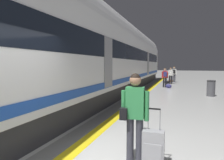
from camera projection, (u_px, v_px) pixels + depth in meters
safety_line_strip at (146, 92)px, 12.79m from camera, size 0.36×80.00×0.01m
tactile_edge_band at (141, 92)px, 12.90m from camera, size 0.64×80.00×0.01m
high_speed_train at (112, 54)px, 12.55m from camera, size 2.94×30.00×4.97m
traveller_foreground at (134, 111)px, 3.56m from camera, size 0.53×0.30×1.65m
rolling_suitcase_foreground at (153, 146)px, 3.44m from camera, size 0.38×0.24×1.03m
passenger_near at (165, 76)px, 15.26m from camera, size 0.48×0.34×1.56m
duffel_bag_near at (169, 86)px, 14.90m from camera, size 0.44×0.26×0.36m
passenger_mid at (171, 74)px, 18.12m from camera, size 0.48×0.25×1.57m
duffel_bag_mid at (167, 82)px, 18.17m from camera, size 0.44×0.26×0.36m
passenger_far at (174, 73)px, 19.64m from camera, size 0.50×0.35×1.63m
duffel_bag_far at (170, 81)px, 19.58m from camera, size 0.44×0.26×0.36m
waste_bin at (211, 88)px, 11.01m from camera, size 0.46×0.46×0.91m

